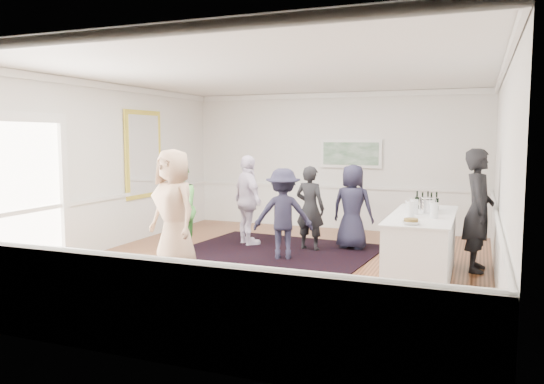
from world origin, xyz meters
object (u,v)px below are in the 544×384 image
at_px(bartender, 478,210).
at_px(ice_bucket, 428,206).
at_px(guest_tan, 174,211).
at_px(nut_bowl, 411,222).
at_px(guest_dark_b, 310,208).
at_px(guest_green, 178,208).
at_px(serving_table, 422,246).
at_px(guest_dark_a, 283,214).
at_px(guest_navy, 352,207).
at_px(guest_lilac, 248,200).

distance_m(bartender, ice_bucket, 0.97).
xyz_separation_m(guest_tan, nut_bowl, (3.70, 0.03, 0.04)).
bearing_deg(nut_bowl, ice_bucket, 84.20).
bearing_deg(nut_bowl, guest_dark_b, 132.73).
xyz_separation_m(guest_tan, ice_bucket, (3.82, 1.21, 0.12)).
relative_size(guest_tan, guest_green, 1.13).
distance_m(serving_table, bartender, 1.23).
relative_size(guest_dark_a, guest_navy, 0.98).
bearing_deg(guest_tan, guest_dark_b, 78.76).
distance_m(ice_bucket, nut_bowl, 1.19).
bearing_deg(bartender, nut_bowl, 154.89).
bearing_deg(guest_navy, nut_bowl, 124.33).
xyz_separation_m(bartender, ice_bucket, (-0.72, -0.64, 0.12)).
bearing_deg(guest_green, guest_lilac, 111.45).
bearing_deg(ice_bucket, guest_tan, -162.41).
height_order(serving_table, nut_bowl, nut_bowl).
xyz_separation_m(bartender, guest_lilac, (-4.29, 0.53, -0.09)).
relative_size(bartender, guest_dark_a, 1.23).
relative_size(ice_bucket, nut_bowl, 1.05).
relative_size(guest_tan, guest_lilac, 1.10).
bearing_deg(bartender, guest_dark_a, 96.49).
bearing_deg(guest_tan, bartender, 44.27).
xyz_separation_m(bartender, guest_dark_b, (-2.99, 0.50, -0.18)).
bearing_deg(ice_bucket, guest_navy, 134.96).
distance_m(serving_table, guest_lilac, 3.78).
height_order(guest_navy, nut_bowl, guest_navy).
bearing_deg(guest_tan, guest_dark_a, 69.95).
distance_m(serving_table, ice_bucket, 0.64).
xyz_separation_m(bartender, guest_dark_a, (-3.21, -0.38, -0.18)).
relative_size(guest_tan, guest_dark_a, 1.22).
bearing_deg(serving_table, guest_dark_a, 169.92).
height_order(serving_table, ice_bucket, ice_bucket).
distance_m(guest_dark_a, guest_navy, 1.60).
distance_m(bartender, guest_navy, 2.44).
height_order(guest_green, guest_navy, guest_green).
distance_m(guest_tan, guest_navy, 3.57).
bearing_deg(guest_lilac, nut_bowl, -172.16).
bearing_deg(ice_bucket, guest_dark_a, 174.15).
distance_m(bartender, guest_dark_a, 3.24).
height_order(bartender, guest_navy, bartender).
xyz_separation_m(guest_navy, ice_bucket, (1.54, -1.54, 0.29)).
height_order(guest_tan, nut_bowl, guest_tan).
distance_m(guest_lilac, guest_dark_a, 1.42).
bearing_deg(serving_table, ice_bucket, 70.08).
bearing_deg(guest_navy, guest_dark_b, 35.34).
bearing_deg(serving_table, bartender, 46.06).
relative_size(serving_table, bartender, 1.24).
relative_size(guest_dark_b, nut_bowl, 6.58).
relative_size(bartender, ice_bucket, 7.64).
height_order(guest_tan, guest_green, guest_tan).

